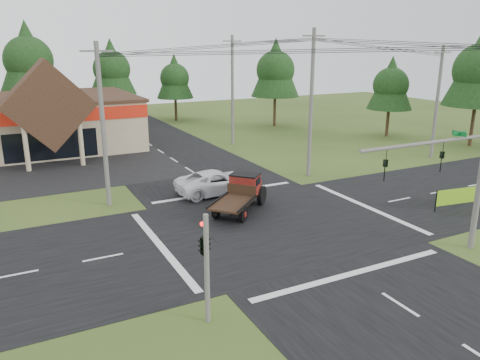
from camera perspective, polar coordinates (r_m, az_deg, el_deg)
ground at (r=27.96m, az=4.22°, el=-5.43°), size 120.00×120.00×0.00m
road_ns at (r=27.95m, az=4.22°, el=-5.41°), size 12.00×120.00×0.02m
road_ew at (r=27.95m, az=4.22°, el=-5.41°), size 120.00×12.00×0.02m
parking_apron at (r=42.44m, az=-26.66°, el=0.45°), size 28.00×14.00×0.02m
traffic_signal_mast at (r=25.01m, az=25.17°, el=1.08°), size 8.12×0.24×7.00m
traffic_signal_corner at (r=17.41m, az=-4.38°, el=-6.71°), size 0.53×2.48×4.40m
utility_pole_nw at (r=31.07m, az=-16.38°, el=6.48°), size 2.00×0.30×10.50m
utility_pole_ne at (r=37.35m, az=8.67°, el=9.27°), size 2.00×0.30×11.50m
utility_pole_far at (r=46.91m, az=22.90°, el=8.78°), size 2.00×0.30×10.20m
utility_pole_n at (r=49.37m, az=-0.93°, el=10.93°), size 2.00×0.30×11.20m
tree_row_c at (r=63.29m, az=-24.41°, el=13.41°), size 7.28×7.28×13.13m
tree_row_d at (r=65.66m, az=-15.40°, el=13.12°), size 6.16×6.16×11.11m
tree_row_e at (r=65.94m, az=-7.98°, el=12.37°), size 5.04×5.04×9.09m
tree_side_ne at (r=61.05m, az=4.35°, el=13.44°), size 6.16×6.16×11.11m
tree_side_e_near at (r=56.54m, az=17.92°, el=11.14°), size 5.04×5.04×9.09m
tree_side_e_far at (r=54.20m, az=27.25°, el=12.11°), size 6.72×6.72×12.12m
antique_flatbed_truck at (r=29.57m, az=-0.13°, el=-1.83°), size 5.40×5.16×2.26m
roadside_banner at (r=33.54m, az=25.43°, el=-1.98°), size 4.22×0.71×1.45m
white_pickup at (r=33.41m, az=-2.79°, el=-0.24°), size 6.07×2.89×1.67m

